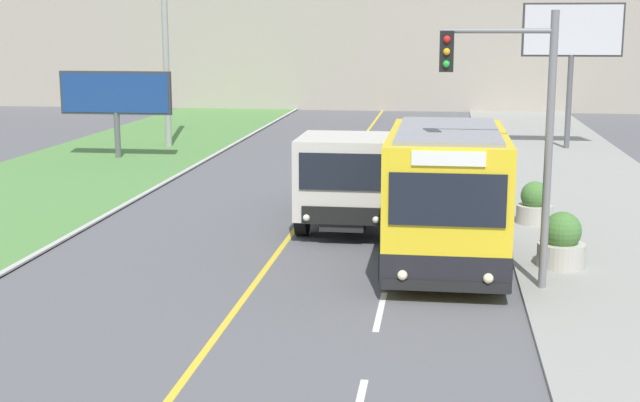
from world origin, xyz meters
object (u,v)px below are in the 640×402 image
utility_pole_far (164,11)px  traffic_light_mast (516,115)px  dump_truck (350,180)px  planter_round_near (562,243)px  city_bus (446,198)px  billboard_small (116,95)px  billboard_large (572,37)px  planter_round_second (535,205)px

utility_pole_far → traffic_light_mast: size_ratio=2.10×
dump_truck → utility_pole_far: size_ratio=0.55×
planter_round_near → utility_pole_far: bearing=128.4°
city_bus → billboard_small: (-13.32, 15.30, 0.99)m
city_bus → billboard_large: (5.30, 20.39, 3.28)m
planter_round_near → planter_round_second: (-0.15, 4.48, -0.04)m
utility_pole_far → planter_round_second: (14.70, -14.28, -5.40)m
utility_pole_far → billboard_large: (17.60, 1.47, -1.12)m
billboard_small → planter_round_near: (15.88, -15.14, -1.95)m
billboard_small → planter_round_second: 19.10m
traffic_light_mast → planter_round_near: size_ratio=4.55×
traffic_light_mast → planter_round_second: bearing=80.0°
billboard_small → dump_truck: bearing=-46.9°
billboard_large → planter_round_second: bearing=-100.4°
utility_pole_far → planter_round_second: bearing=-44.2°
utility_pole_far → billboard_small: utility_pole_far is taller
dump_truck → billboard_large: bearing=64.8°
traffic_light_mast → billboard_large: 22.34m
city_bus → utility_pole_far: utility_pole_far is taller
dump_truck → planter_round_near: bearing=-35.2°
planter_round_second → city_bus: bearing=-117.4°
city_bus → billboard_small: size_ratio=1.21×
traffic_light_mast → billboard_large: billboard_large is taller
billboard_large → billboard_small: (-18.63, -5.09, -2.29)m
utility_pole_far → planter_round_near: 24.52m
utility_pole_far → planter_round_near: bearing=-51.6°
city_bus → planter_round_near: size_ratio=4.55×
utility_pole_far → traffic_light_mast: (13.61, -20.47, -2.38)m
traffic_light_mast → planter_round_second: (1.09, 6.19, -3.02)m
planter_round_near → planter_round_second: bearing=91.9°
city_bus → billboard_large: bearing=75.4°
city_bus → planter_round_second: 5.32m
billboard_large → planter_round_second: 16.57m
traffic_light_mast → billboard_large: bearing=79.7°
planter_round_near → planter_round_second: 4.48m
billboard_large → billboard_small: size_ratio=1.36×
utility_pole_far → planter_round_second: size_ratio=10.36×
billboard_large → planter_round_second: (-2.90, -15.75, -4.28)m
city_bus → dump_truck: 4.54m
dump_truck → billboard_large: billboard_large is taller
city_bus → planter_round_near: bearing=3.7°
dump_truck → planter_round_second: size_ratio=5.74×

